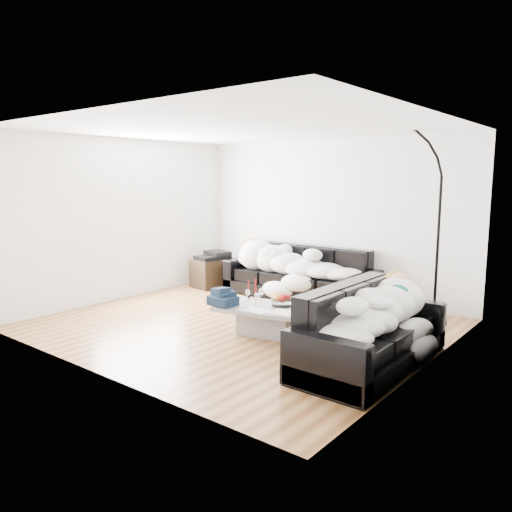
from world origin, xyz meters
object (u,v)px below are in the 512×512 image
Objects in this scene: fruit_bowl at (282,299)px; candle_left at (249,289)px; stereo at (214,255)px; av_cabinet at (214,273)px; sleeper_back at (297,260)px; wine_glass_c at (257,299)px; wine_glass_b at (248,295)px; sleeper_right at (372,307)px; coffee_table at (267,320)px; sofa_right at (372,327)px; shoes at (332,342)px; candle_right at (256,289)px; wine_glass_a at (261,295)px; sofa_back at (299,273)px; floor_lamp at (438,235)px.

candle_left is (-0.61, 0.08, 0.03)m from fruit_bowl.
candle_left is at bearing 172.73° from fruit_bowl.
fruit_bowl is 0.62× the size of stereo.
av_cabinet is at bearing 149.87° from fruit_bowl.
wine_glass_c is (0.66, -1.89, -0.19)m from sleeper_back.
stereo is (0.00, 0.00, 0.32)m from av_cabinet.
wine_glass_b is 2.67m from stereo.
coffee_table is at bearing 83.91° from sleeper_right.
sofa_right is 0.79m from shoes.
candle_right reaches higher than coffee_table.
fruit_bowl is 0.34m from wine_glass_a.
stereo is (-3.99, 1.83, -0.06)m from sleeper_right.
coffee_table is at bearing 23.95° from wine_glass_c.
stereo is (-2.28, 1.51, 0.13)m from wine_glass_a.
sofa_back reaches higher than stereo.
wine_glass_a is at bearing -71.43° from sleeper_back.
wine_glass_b reaches higher than shoes.
wine_glass_c is at bearing -107.79° from floor_lamp.
shoes is 0.57× the size of av_cabinet.
wine_glass_c is (-0.24, -0.20, -0.00)m from fruit_bowl.
sofa_right is 4.39m from stereo.
sleeper_back is 2.34m from floor_lamp.
floor_lamp is (1.70, 1.66, 0.77)m from wine_glass_a.
wine_glass_a is 1.06× the size of wine_glass_c.
stereo is at bearing -172.46° from sofa_back.
sleeper_back is 2.93× the size of av_cabinet.
floor_lamp reaches higher than sofa_right.
sofa_back is at bearing 121.35° from shoes.
wine_glass_b is 2.67m from av_cabinet.
candle_right is 0.11× the size of floor_lamp.
sleeper_back is at bearing 16.28° from av_cabinet.
sofa_back is 1.06× the size of floor_lamp.
shoes is (1.64, -1.71, -0.59)m from sleeper_back.
sofa_back is at bearing 90.00° from sleeper_back.
sofa_right is 1.66× the size of coffee_table.
coffee_table is 2.57m from floor_lamp.
sofa_right is 7.91× the size of candle_right.
coffee_table is (-1.50, 0.16, -0.24)m from sofa_right.
wine_glass_b is at bearing 171.75° from shoes.
sleeper_back is at bearing 108.57° from wine_glass_a.
stereo is (-2.37, 1.72, 0.13)m from wine_glass_c.
fruit_bowl is at bearing -7.27° from candle_left.
sofa_right is at bearing -10.95° from candle_left.
candle_right reaches higher than fruit_bowl.
floor_lamp reaches higher than wine_glass_a.
coffee_table is at bearing 177.00° from shoes.
wine_glass_a is 0.42× the size of shoes.
wine_glass_c is 2.94m from av_cabinet.
sleeper_right is at bearing -10.55° from wine_glass_a.
av_cabinet is at bearing 146.52° from wine_glass_a.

